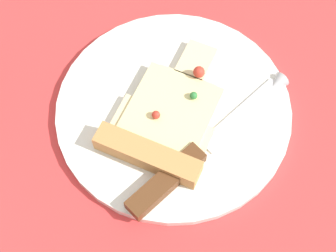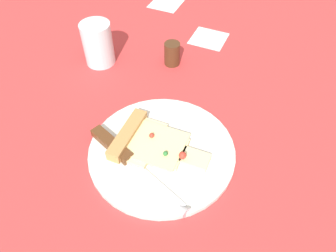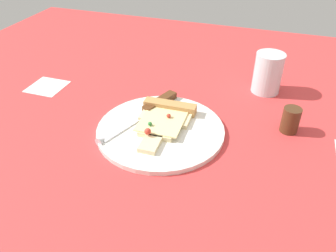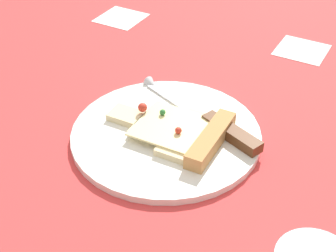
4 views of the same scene
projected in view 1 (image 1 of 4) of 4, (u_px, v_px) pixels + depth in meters
ground_plane at (186, 78)px, 63.98cm from camera, size 157.56×157.56×3.00cm
plate at (174, 110)px, 59.60cm from camera, size 27.29×27.29×1.05cm
pizza_slice at (165, 123)px, 57.37cm from camera, size 12.07×17.60×2.67cm
knife at (197, 154)px, 55.84cm from camera, size 10.49×23.18×2.45cm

